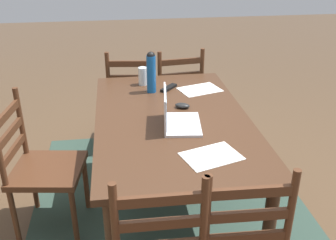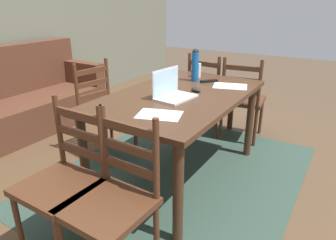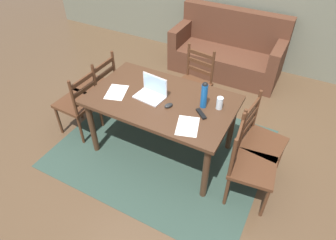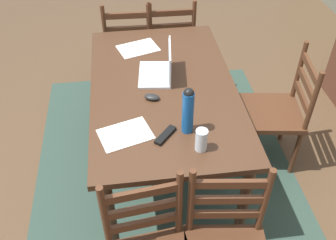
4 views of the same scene
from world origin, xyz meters
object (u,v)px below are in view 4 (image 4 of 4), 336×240
Objects in this scene: chair_left_near at (129,46)px; tv_remote at (165,135)px; chair_left_far at (170,44)px; laptop at (161,69)px; water_bottle at (188,110)px; drinking_glass at (201,140)px; dining_table at (163,97)px; chair_far_head at (277,112)px; computer_mouse at (152,97)px.

chair_left_near is 1.62m from tv_remote.
laptop reaches higher than chair_left_far.
water_bottle is 2.22× the size of drinking_glass.
water_bottle is at bearing 10.77° from dining_table.
chair_left_near is 3.11× the size of water_bottle.
chair_far_head is 3.11× the size of water_bottle.
computer_mouse is (0.26, -0.09, -0.04)m from laptop.
tv_remote is at bearing -61.91° from chair_far_head.
chair_left_far reaches higher than drinking_glass.
laptop is 3.44× the size of computer_mouse.
laptop is (0.97, 0.20, 0.38)m from chair_left_near.
chair_far_head is 9.50× the size of computer_mouse.
drinking_glass is 1.37× the size of computer_mouse.
laptop is at bearing 11.61° from chair_left_near.
laptop is at bearing -171.73° from water_bottle.
water_bottle reaches higher than tv_remote.
laptop reaches higher than chair_left_near.
drinking_glass is 0.23m from tv_remote.
chair_left_near reaches higher than tv_remote.
dining_table is 0.89m from chair_far_head.
water_bottle is (0.45, 0.09, 0.25)m from dining_table.
chair_left_far is (-1.10, -0.66, 0.00)m from chair_far_head.
dining_table is at bearing -167.46° from drinking_glass.
drinking_glass is (0.61, 0.14, 0.16)m from dining_table.
computer_mouse reaches higher than dining_table.
chair_left_near is at bearing -168.39° from laptop.
water_bottle is at bearing -162.58° from drinking_glass.
water_bottle is at bearing 8.27° from laptop.
chair_far_head is at bearing 31.14° from chair_left_far.
dining_table is at bearing -1.08° from laptop.
chair_left_near is at bearing 135.93° from tv_remote.
chair_far_head is 1.02m from drinking_glass.
tv_remote is at bearing 5.41° from chair_left_near.
laptop is at bearing -169.69° from drinking_glass.
water_bottle reaches higher than chair_far_head.
chair_left_near is 1.06m from laptop.
computer_mouse reaches higher than tv_remote.
chair_left_near is 1.78m from drinking_glass.
water_bottle reaches higher than drinking_glass.
drinking_glass reaches higher than dining_table.
computer_mouse is at bearing 137.27° from tv_remote.
chair_far_head is 2.76× the size of laptop.
chair_left_near is at bearing -169.63° from water_bottle.
dining_table is 1.69× the size of chair_left_near.
drinking_glass reaches higher than computer_mouse.
tv_remote is (1.58, -0.24, 0.33)m from chair_left_far.
dining_table is 4.68× the size of laptop.
chair_far_head reaches higher than drinking_glass.
chair_far_head is 1.01m from computer_mouse.
drinking_glass is (1.71, 0.33, 0.39)m from chair_left_near.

